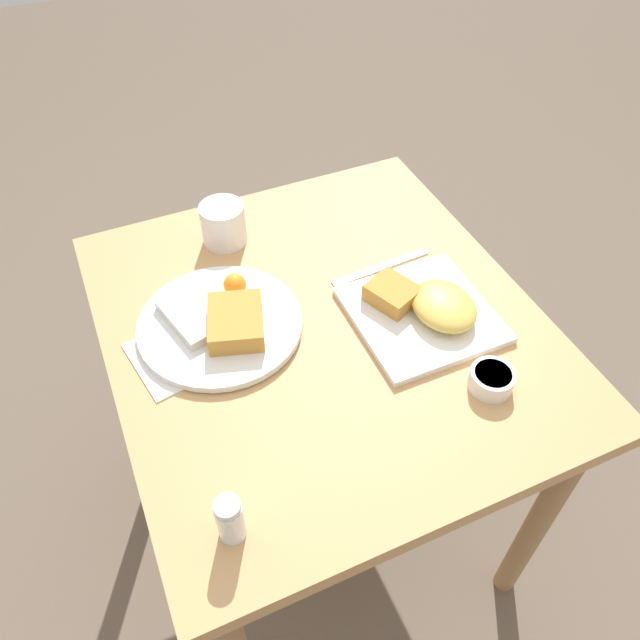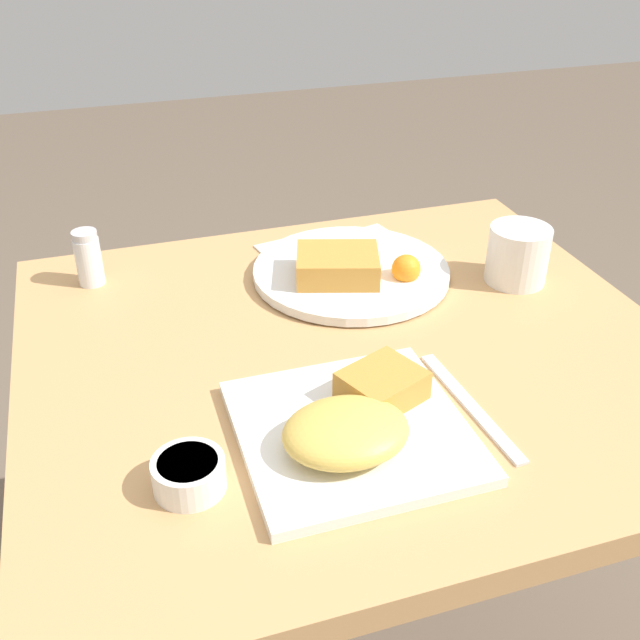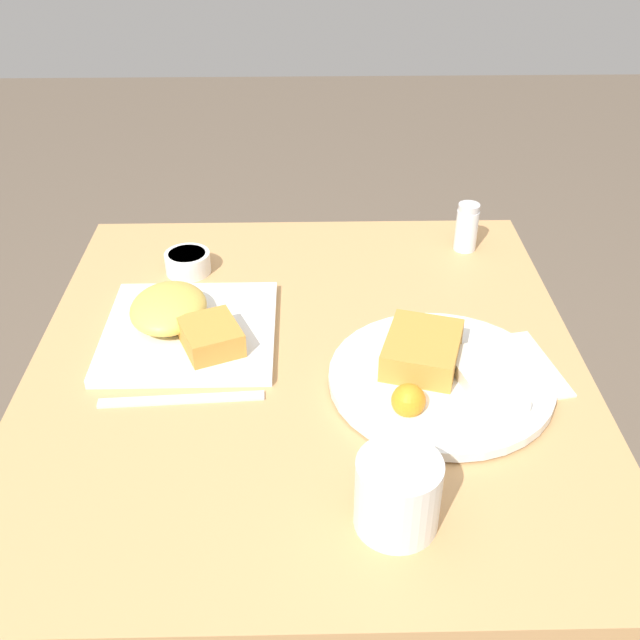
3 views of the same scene
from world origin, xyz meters
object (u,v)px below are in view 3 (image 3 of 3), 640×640
(plate_square_near, at_px, (184,323))
(plate_oval_far, at_px, (438,373))
(butter_knife, at_px, (182,399))
(sauce_ramekin, at_px, (188,262))
(coffee_mug, at_px, (398,494))
(salt_shaker, at_px, (466,230))

(plate_square_near, height_order, plate_oval_far, plate_square_near)
(butter_knife, bearing_deg, plate_oval_far, 1.45)
(sauce_ramekin, bearing_deg, plate_oval_far, 50.49)
(plate_oval_far, xyz_separation_m, coffee_mug, (0.24, -0.08, 0.03))
(plate_oval_far, height_order, butter_knife, plate_oval_far)
(plate_square_near, height_order, butter_knife, plate_square_near)
(salt_shaker, bearing_deg, plate_square_near, -60.96)
(butter_knife, distance_m, coffee_mug, 0.34)
(plate_square_near, relative_size, plate_oval_far, 0.83)
(coffee_mug, bearing_deg, salt_shaker, 163.08)
(sauce_ramekin, bearing_deg, salt_shaker, 98.41)
(plate_oval_far, height_order, salt_shaker, salt_shaker)
(plate_oval_far, bearing_deg, sauce_ramekin, -129.51)
(salt_shaker, height_order, coffee_mug, coffee_mug)
(sauce_ramekin, height_order, butter_knife, sauce_ramekin)
(plate_oval_far, bearing_deg, salt_shaker, 164.43)
(plate_square_near, bearing_deg, coffee_mug, 37.16)
(coffee_mug, bearing_deg, plate_oval_far, 160.96)
(salt_shaker, relative_size, coffee_mug, 0.94)
(plate_square_near, distance_m, butter_knife, 0.15)
(plate_square_near, relative_size, butter_knife, 1.15)
(plate_square_near, height_order, sauce_ramekin, plate_square_near)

